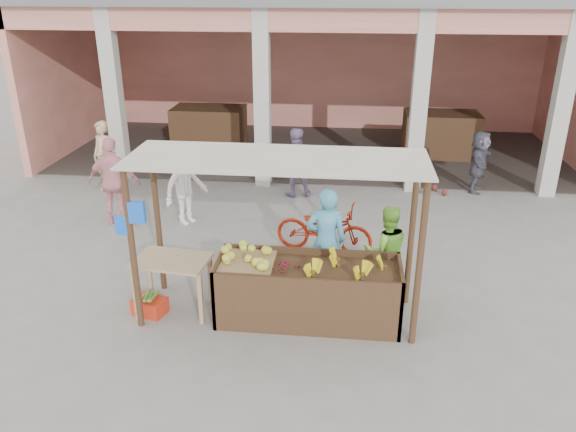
# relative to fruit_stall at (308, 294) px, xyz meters

# --- Properties ---
(ground) EXTENTS (60.00, 60.00, 0.00)m
(ground) POSITION_rel_fruit_stall_xyz_m (-0.50, 0.00, -0.40)
(ground) COLOR slate
(ground) RESTS_ON ground
(market_building) EXTENTS (14.40, 6.40, 4.20)m
(market_building) POSITION_rel_fruit_stall_xyz_m (-0.45, 8.93, 2.30)
(market_building) COLOR #EF907D
(market_building) RESTS_ON ground
(fruit_stall) EXTENTS (2.60, 0.95, 0.80)m
(fruit_stall) POSITION_rel_fruit_stall_xyz_m (0.00, 0.00, 0.00)
(fruit_stall) COLOR #4D2E1F
(fruit_stall) RESTS_ON ground
(stall_awning) EXTENTS (4.09, 1.35, 2.39)m
(stall_awning) POSITION_rel_fruit_stall_xyz_m (-0.51, 0.06, 1.58)
(stall_awning) COLOR #4D2E1F
(stall_awning) RESTS_ON ground
(banana_heap) EXTENTS (1.14, 0.62, 0.21)m
(banana_heap) POSITION_rel_fruit_stall_xyz_m (0.55, -0.04, 0.50)
(banana_heap) COLOR yellow
(banana_heap) RESTS_ON fruit_stall
(melon_tray) EXTENTS (0.84, 0.73, 0.22)m
(melon_tray) POSITION_rel_fruit_stall_xyz_m (-0.92, 0.05, 0.50)
(melon_tray) COLOR #99784F
(melon_tray) RESTS_ON fruit_stall
(berry_heap) EXTENTS (0.41, 0.33, 0.13)m
(berry_heap) POSITION_rel_fruit_stall_xyz_m (-0.32, -0.05, 0.46)
(berry_heap) COLOR maroon
(berry_heap) RESTS_ON fruit_stall
(side_table) EXTENTS (1.12, 0.82, 0.85)m
(side_table) POSITION_rel_fruit_stall_xyz_m (-1.97, -0.00, 0.31)
(side_table) COLOR tan
(side_table) RESTS_ON ground
(papaya_pile) EXTENTS (0.67, 0.38, 0.19)m
(papaya_pile) POSITION_rel_fruit_stall_xyz_m (-1.97, -0.00, 0.54)
(papaya_pile) COLOR #518F2E
(papaya_pile) RESTS_ON side_table
(red_crate) EXTENTS (0.53, 0.45, 0.24)m
(red_crate) POSITION_rel_fruit_stall_xyz_m (-2.32, -0.14, -0.28)
(red_crate) COLOR red
(red_crate) RESTS_ON ground
(plantain_bundle) EXTENTS (0.37, 0.26, 0.07)m
(plantain_bundle) POSITION_rel_fruit_stall_xyz_m (-2.32, -0.14, -0.12)
(plantain_bundle) COLOR #5C9235
(plantain_bundle) RESTS_ON red_crate
(produce_sacks) EXTENTS (1.10, 0.82, 0.66)m
(produce_sacks) POSITION_rel_fruit_stall_xyz_m (2.41, 5.39, -0.07)
(produce_sacks) COLOR maroon
(produce_sacks) RESTS_ON ground
(vendor_blue) EXTENTS (0.73, 0.57, 1.82)m
(vendor_blue) POSITION_rel_fruit_stall_xyz_m (0.20, 0.83, 0.51)
(vendor_blue) COLOR #50AED5
(vendor_blue) RESTS_ON ground
(vendor_green) EXTENTS (0.80, 0.55, 1.54)m
(vendor_green) POSITION_rel_fruit_stall_xyz_m (1.12, 0.84, 0.37)
(vendor_green) COLOR #85D143
(vendor_green) RESTS_ON ground
(motorcycle) EXTENTS (0.95, 1.91, 0.95)m
(motorcycle) POSITION_rel_fruit_stall_xyz_m (0.12, 2.16, 0.08)
(motorcycle) COLOR #A8210D
(motorcycle) RESTS_ON ground
(shopper_a) EXTENTS (1.08, 1.24, 1.74)m
(shopper_a) POSITION_rel_fruit_stall_xyz_m (-2.67, 3.17, 0.47)
(shopper_a) COLOR white
(shopper_a) RESTS_ON ground
(shopper_b) EXTENTS (1.11, 0.60, 1.88)m
(shopper_b) POSITION_rel_fruit_stall_xyz_m (-4.06, 3.01, 0.54)
(shopper_b) COLOR pink
(shopper_b) RESTS_ON ground
(shopper_d) EXTENTS (0.96, 1.50, 1.51)m
(shopper_d) POSITION_rel_fruit_stall_xyz_m (3.46, 5.68, 0.35)
(shopper_d) COLOR #514F5D
(shopper_d) RESTS_ON ground
(shopper_e) EXTENTS (0.78, 0.70, 1.71)m
(shopper_e) POSITION_rel_fruit_stall_xyz_m (-5.01, 4.75, 0.46)
(shopper_e) COLOR tan
(shopper_e) RESTS_ON ground
(shopper_f) EXTENTS (0.92, 0.67, 1.70)m
(shopper_f) POSITION_rel_fruit_stall_xyz_m (-0.69, 4.98, 0.45)
(shopper_f) COLOR #8F79A0
(shopper_f) RESTS_ON ground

